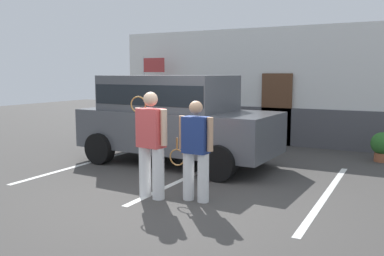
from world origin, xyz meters
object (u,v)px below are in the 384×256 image
(parked_suv, at_px, (174,115))
(tennis_player_woman, at_px, (196,150))
(flag_pole, at_px, (149,81))
(tennis_player_man, at_px, (151,143))
(potted_plant_by_porch, at_px, (382,145))

(parked_suv, height_order, tennis_player_woman, parked_suv)
(parked_suv, height_order, flag_pole, flag_pole)
(parked_suv, relative_size, tennis_player_woman, 2.82)
(tennis_player_woman, bearing_deg, flag_pole, -49.62)
(tennis_player_man, xyz_separation_m, tennis_player_woman, (0.74, 0.19, -0.08))
(parked_suv, height_order, tennis_player_man, parked_suv)
(tennis_player_woman, height_order, potted_plant_by_porch, tennis_player_woman)
(parked_suv, distance_m, tennis_player_woman, 2.96)
(tennis_player_man, xyz_separation_m, flag_pole, (-3.72, 5.54, 0.91))
(potted_plant_by_porch, bearing_deg, tennis_player_woman, -117.92)
(tennis_player_woman, bearing_deg, tennis_player_man, 14.92)
(tennis_player_woman, distance_m, flag_pole, 7.03)
(parked_suv, xyz_separation_m, tennis_player_man, (1.05, -2.54, -0.21))
(tennis_player_man, bearing_deg, parked_suv, -59.99)
(tennis_player_woman, bearing_deg, potted_plant_by_porch, -117.43)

